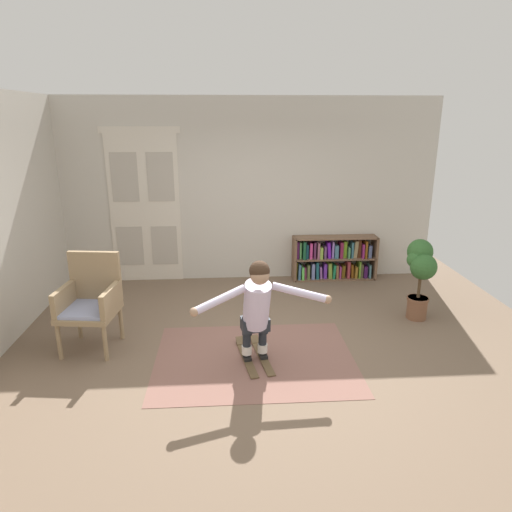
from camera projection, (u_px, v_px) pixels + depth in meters
name	position (u px, v px, depth m)	size (l,w,h in m)	color
ground_plane	(262.00, 352.00, 5.24)	(7.20, 7.20, 0.00)	brown
back_wall	(250.00, 191.00, 7.30)	(6.00, 0.10, 2.90)	beige
double_door	(145.00, 206.00, 7.20)	(1.22, 0.05, 2.45)	beige
rug	(255.00, 359.00, 5.08)	(2.21, 1.68, 0.01)	#835A4F
bookshelf	(333.00, 259.00, 7.51)	(1.38, 0.30, 0.72)	brown
wicker_chair	(91.00, 300.00, 5.22)	(0.67, 0.67, 1.10)	#977D5A
potted_plant	(420.00, 270.00, 5.92)	(0.39, 0.50, 1.08)	brown
skis_pair	(254.00, 356.00, 5.11)	(0.41, 0.87, 0.07)	brown
person_skier	(257.00, 304.00, 4.76)	(1.44, 0.66, 1.14)	white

